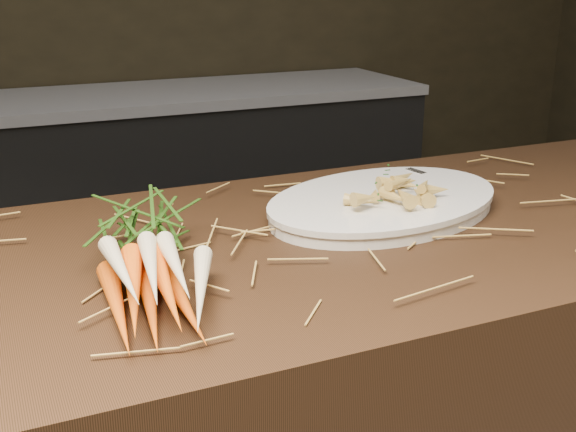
# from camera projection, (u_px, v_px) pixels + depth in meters

# --- Properties ---
(back_counter) EXTENTS (1.82, 0.62, 0.84)m
(back_counter) POSITION_uv_depth(u_px,v_px,m) (202.00, 187.00, 3.07)
(back_counter) COLOR black
(back_counter) RESTS_ON ground
(straw_bedding) EXTENTS (1.40, 0.60, 0.02)m
(straw_bedding) POSITION_uv_depth(u_px,v_px,m) (365.00, 223.00, 1.17)
(straw_bedding) COLOR olive
(straw_bedding) RESTS_ON main_counter
(root_veg_bunch) EXTENTS (0.18, 0.45, 0.08)m
(root_veg_bunch) POSITION_uv_depth(u_px,v_px,m) (143.00, 251.00, 0.97)
(root_veg_bunch) COLOR #C14E16
(root_veg_bunch) RESTS_ON main_counter
(serving_platter) EXTENTS (0.52, 0.42, 0.02)m
(serving_platter) POSITION_uv_depth(u_px,v_px,m) (384.00, 205.00, 1.25)
(serving_platter) COLOR white
(serving_platter) RESTS_ON main_counter
(roasted_veg_heap) EXTENTS (0.26, 0.22, 0.05)m
(roasted_veg_heap) POSITION_uv_depth(u_px,v_px,m) (385.00, 184.00, 1.24)
(roasted_veg_heap) COLOR #B18F3F
(roasted_veg_heap) RESTS_ON serving_platter
(serving_fork) EXTENTS (0.05, 0.17, 0.00)m
(serving_fork) POSITION_uv_depth(u_px,v_px,m) (452.00, 183.00, 1.33)
(serving_fork) COLOR silver
(serving_fork) RESTS_ON serving_platter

